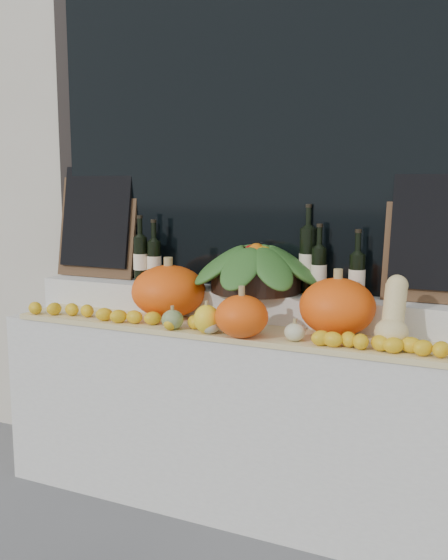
# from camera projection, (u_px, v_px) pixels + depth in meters

# --- Properties ---
(storefront_facade) EXTENTS (7.00, 0.94, 4.50)m
(storefront_facade) POSITION_uv_depth(u_px,v_px,m) (285.00, 57.00, 3.42)
(storefront_facade) COLOR beige
(storefront_facade) RESTS_ON ground
(display_sill) EXTENTS (2.30, 0.55, 0.88)m
(display_sill) POSITION_uv_depth(u_px,v_px,m) (230.00, 415.00, 3.05)
(display_sill) COLOR silver
(display_sill) RESTS_ON ground
(rear_tier) EXTENTS (2.30, 0.25, 0.16)m
(rear_tier) POSITION_uv_depth(u_px,v_px,m) (243.00, 305.00, 3.10)
(rear_tier) COLOR silver
(rear_tier) RESTS_ON display_sill
(straw_bedding) EXTENTS (2.10, 0.32, 0.02)m
(straw_bedding) POSITION_uv_depth(u_px,v_px,m) (219.00, 330.00, 2.87)
(straw_bedding) COLOR tan
(straw_bedding) RESTS_ON display_sill
(pumpkin_left) EXTENTS (0.42, 0.42, 0.26)m
(pumpkin_left) POSITION_uv_depth(u_px,v_px,m) (169.00, 291.00, 3.08)
(pumpkin_left) COLOR #FF580D
(pumpkin_left) RESTS_ON straw_bedding
(pumpkin_right) EXTENTS (0.34, 0.34, 0.25)m
(pumpkin_right) POSITION_uv_depth(u_px,v_px,m) (337.00, 307.00, 2.71)
(pumpkin_right) COLOR #FF580D
(pumpkin_right) RESTS_ON straw_bedding
(pumpkin_center) EXTENTS (0.29, 0.29, 0.18)m
(pumpkin_center) POSITION_uv_depth(u_px,v_px,m) (242.00, 316.00, 2.67)
(pumpkin_center) COLOR #FF580D
(pumpkin_center) RESTS_ON straw_bedding
(butternut_squash) EXTENTS (0.14, 0.20, 0.29)m
(butternut_squash) POSITION_uv_depth(u_px,v_px,m) (393.00, 316.00, 2.52)
(butternut_squash) COLOR #E0C683
(butternut_squash) RESTS_ON straw_bedding
(decorative_gourds) EXTENTS (0.67, 0.14, 0.15)m
(decorative_gourds) POSITION_uv_depth(u_px,v_px,m) (218.00, 323.00, 2.74)
(decorative_gourds) COLOR #2C5A1B
(decorative_gourds) RESTS_ON straw_bedding
(lemon_heap) EXTENTS (2.20, 0.16, 0.06)m
(lemon_heap) POSITION_uv_depth(u_px,v_px,m) (209.00, 326.00, 2.76)
(lemon_heap) COLOR gold
(lemon_heap) RESTS_ON straw_bedding
(produce_bowl) EXTENTS (0.68, 0.68, 0.25)m
(produce_bowl) POSITION_uv_depth(u_px,v_px,m) (256.00, 267.00, 3.03)
(produce_bowl) COLOR black
(produce_bowl) RESTS_ON rear_tier
(wine_bottle_far_left) EXTENTS (0.08, 0.08, 0.36)m
(wine_bottle_far_left) POSITION_uv_depth(u_px,v_px,m) (141.00, 259.00, 3.30)
(wine_bottle_far_left) COLOR black
(wine_bottle_far_left) RESTS_ON rear_tier
(wine_bottle_near_left) EXTENTS (0.08, 0.08, 0.33)m
(wine_bottle_near_left) POSITION_uv_depth(u_px,v_px,m) (154.00, 261.00, 3.28)
(wine_bottle_near_left) COLOR black
(wine_bottle_near_left) RESTS_ON rear_tier
(wine_bottle_tall) EXTENTS (0.08, 0.08, 0.42)m
(wine_bottle_tall) POSITION_uv_depth(u_px,v_px,m) (308.00, 259.00, 3.00)
(wine_bottle_tall) COLOR black
(wine_bottle_tall) RESTS_ON rear_tier
(wine_bottle_near_right) EXTENTS (0.08, 0.08, 0.34)m
(wine_bottle_near_right) POSITION_uv_depth(u_px,v_px,m) (319.00, 270.00, 2.94)
(wine_bottle_near_right) COLOR black
(wine_bottle_near_right) RESTS_ON rear_tier
(wine_bottle_far_right) EXTENTS (0.08, 0.08, 0.32)m
(wine_bottle_far_right) POSITION_uv_depth(u_px,v_px,m) (357.00, 275.00, 2.84)
(wine_bottle_far_right) COLOR black
(wine_bottle_far_right) RESTS_ON rear_tier
(chalkboard_left) EXTENTS (0.50, 0.13, 0.61)m
(chalkboard_left) POSITION_uv_depth(u_px,v_px,m) (97.00, 220.00, 3.48)
(chalkboard_left) COLOR #4C331E
(chalkboard_left) RESTS_ON rear_tier
(chalkboard_right) EXTENTS (0.50, 0.13, 0.61)m
(chalkboard_right) POSITION_uv_depth(u_px,v_px,m) (443.00, 230.00, 2.71)
(chalkboard_right) COLOR #4C331E
(chalkboard_right) RESTS_ON rear_tier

